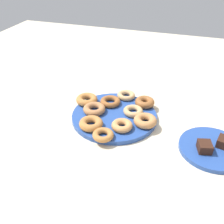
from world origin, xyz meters
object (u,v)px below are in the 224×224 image
at_px(cake_plate, 212,148).
at_px(brownie_near, 224,142).
at_px(donut_7, 87,100).
at_px(donut_0, 94,109).
at_px(donut_3, 133,111).
at_px(donut_1, 145,121).
at_px(donut_4, 91,124).
at_px(brownie_far, 205,147).
at_px(donut_9, 126,95).
at_px(donut_plate, 114,116).
at_px(donut_2, 110,102).
at_px(donut_5, 122,125).
at_px(donut_6, 145,102).
at_px(donut_8, 103,135).

relative_size(cake_plate, brownie_near, 4.60).
relative_size(donut_7, brownie_near, 1.86).
bearing_deg(donut_0, donut_3, -166.05).
bearing_deg(donut_1, brownie_near, 172.42).
distance_m(donut_4, brownie_far, 0.41).
relative_size(donut_9, cake_plate, 0.35).
distance_m(donut_3, donut_4, 0.19).
distance_m(donut_plate, donut_1, 0.14).
distance_m(donut_plate, donut_0, 0.09).
distance_m(donut_plate, donut_7, 0.15).
distance_m(donut_2, donut_5, 0.18).
bearing_deg(brownie_near, donut_6, -28.31).
height_order(donut_plate, donut_4, donut_4).
relative_size(donut_plate, donut_8, 4.49).
height_order(donut_0, donut_6, donut_6).
xyz_separation_m(donut_3, donut_8, (0.06, 0.18, -0.00)).
relative_size(donut_plate, donut_7, 3.73).
xyz_separation_m(donut_2, donut_6, (-0.14, -0.04, 0.00)).
bearing_deg(donut_plate, cake_plate, 168.16).
height_order(donut_3, donut_5, donut_5).
height_order(donut_6, brownie_far, same).
height_order(donut_8, donut_9, same).
bearing_deg(donut_1, donut_plate, -10.79).
xyz_separation_m(donut_5, donut_6, (-0.05, -0.18, 0.00)).
bearing_deg(brownie_far, donut_5, -5.41).
xyz_separation_m(cake_plate, brownie_far, (0.03, 0.03, 0.02)).
bearing_deg(donut_8, donut_4, -35.47).
xyz_separation_m(donut_2, cake_plate, (-0.42, 0.15, -0.02)).
height_order(donut_9, brownie_far, brownie_far).
distance_m(donut_2, brownie_far, 0.43).
bearing_deg(donut_9, brownie_far, 143.70).
distance_m(donut_1, donut_6, 0.13).
bearing_deg(donut_8, donut_1, -134.35).
xyz_separation_m(donut_0, donut_3, (-0.15, -0.04, -0.00)).
bearing_deg(donut_5, donut_7, -33.54).
relative_size(donut_1, brownie_far, 1.80).
distance_m(donut_0, brownie_near, 0.50).
bearing_deg(donut_0, brownie_far, 167.04).
relative_size(donut_plate, donut_2, 3.98).
bearing_deg(donut_4, donut_6, -126.89).
distance_m(donut_1, donut_2, 0.20).
bearing_deg(brownie_far, donut_plate, -17.09).
distance_m(donut_plate, donut_8, 0.15).
bearing_deg(donut_plate, donut_8, 92.59).
relative_size(donut_0, brownie_far, 1.84).
relative_size(donut_8, brownie_near, 1.55).
distance_m(donut_5, donut_9, 0.23).
bearing_deg(donut_5, donut_1, -144.08).
height_order(donut_1, cake_plate, donut_1).
xyz_separation_m(donut_1, donut_6, (0.03, -0.13, 0.00)).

